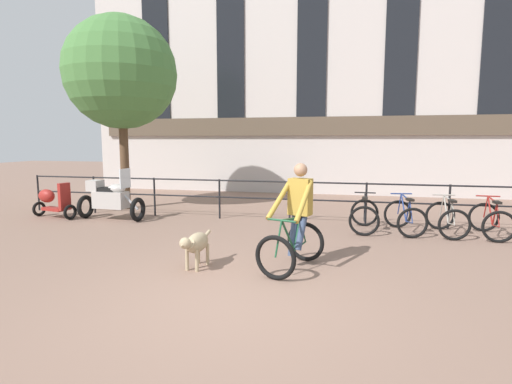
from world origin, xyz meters
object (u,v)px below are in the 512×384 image
parked_motorcycle (110,198)px  parked_scooter (53,201)px  parked_bicycle_mid_right (447,219)px  dog (196,244)px  parked_bicycle_near_lamp (364,215)px  parked_bicycle_far_end (491,221)px  parked_bicycle_mid_left (405,217)px  cyclist_with_bike (295,222)px

parked_motorcycle → parked_scooter: bearing=96.9°
parked_bicycle_mid_right → parked_scooter: parked_scooter is taller
dog → parked_bicycle_near_lamp: size_ratio=0.87×
parked_bicycle_mid_right → parked_bicycle_far_end: 0.88m
parked_bicycle_mid_right → parked_bicycle_far_end: (0.88, -0.00, 0.00)m
parked_bicycle_mid_right → parked_bicycle_mid_left: bearing=-3.3°
parked_motorcycle → parked_bicycle_mid_left: 7.30m
parked_motorcycle → parked_scooter: (-1.67, -0.10, -0.10)m
cyclist_with_bike → dog: bearing=-147.6°
dog → parked_motorcycle: size_ratio=0.57×
dog → parked_bicycle_mid_right: 5.66m
parked_scooter → cyclist_with_bike: bearing=-99.8°
parked_bicycle_mid_left → parked_scooter: bearing=-8.1°
cyclist_with_bike → parked_motorcycle: 5.95m
dog → parked_scooter: (-5.32, 3.17, 0.05)m
cyclist_with_bike → parked_bicycle_near_lamp: size_ratio=1.49×
parked_bicycle_near_lamp → parked_scooter: (-8.08, -0.24, 0.10)m
parked_bicycle_far_end → parked_bicycle_mid_right: bearing=1.6°
dog → parked_motorcycle: parked_motorcycle is taller
cyclist_with_bike → parked_bicycle_mid_right: (2.96, 3.01, -0.41)m
parked_bicycle_mid_left → dog: bearing=33.5°
parked_bicycle_mid_right → parked_bicycle_near_lamp: bearing=-3.3°
parked_motorcycle → dog: bearing=-128.5°
parked_bicycle_far_end → parked_scooter: size_ratio=0.84×
dog → parked_bicycle_mid_left: 4.99m
dog → parked_bicycle_far_end: size_ratio=0.88×
dog → parked_scooter: parked_scooter is taller
cyclist_with_bike → dog: size_ratio=1.71×
parked_bicycle_mid_right → dog: bearing=33.8°
parked_bicycle_mid_left → parked_bicycle_mid_right: (0.88, -0.00, 0.00)m
dog → parked_bicycle_far_end: (5.40, 3.41, -0.05)m
dog → parked_bicycle_mid_left: size_ratio=0.83×
parked_motorcycle → parked_bicycle_near_lamp: bearing=-85.4°
parked_bicycle_mid_left → parked_bicycle_mid_right: size_ratio=1.05×
cyclist_with_bike → parked_bicycle_near_lamp: 3.27m
cyclist_with_bike → parked_bicycle_mid_left: size_ratio=1.41×
parked_motorcycle → parked_bicycle_far_end: bearing=-85.7°
cyclist_with_bike → parked_bicycle_mid_left: cyclist_with_bike is taller
parked_bicycle_near_lamp → parked_bicycle_far_end: bearing=-177.4°
parked_bicycle_near_lamp → parked_bicycle_mid_left: bearing=-177.4°
parked_bicycle_mid_left → parked_motorcycle: bearing=-8.5°
parked_bicycle_near_lamp → parked_bicycle_mid_right: bearing=-177.4°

